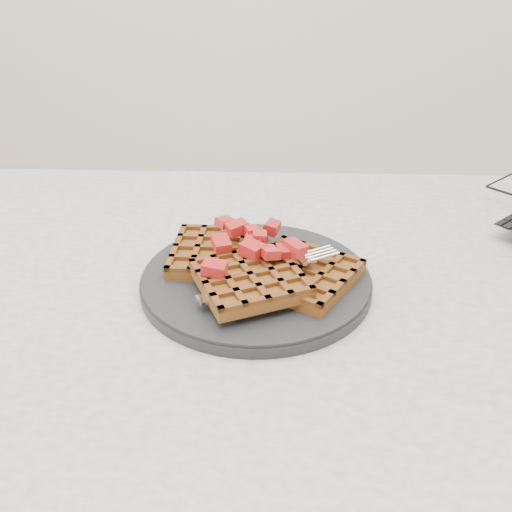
% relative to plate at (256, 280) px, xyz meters
% --- Properties ---
extents(table, '(1.20, 0.80, 0.75)m').
position_rel_plate_xyz_m(table, '(0.14, -0.03, -0.12)').
color(table, silver).
rests_on(table, ground).
extents(plate, '(0.27, 0.27, 0.02)m').
position_rel_plate_xyz_m(plate, '(0.00, 0.00, 0.00)').
color(plate, black).
rests_on(plate, table).
extents(waffles, '(0.23, 0.20, 0.03)m').
position_rel_plate_xyz_m(waffles, '(0.00, -0.00, 0.02)').
color(waffles, brown).
rests_on(waffles, plate).
extents(strawberry_pile, '(0.15, 0.15, 0.02)m').
position_rel_plate_xyz_m(strawberry_pile, '(-0.00, 0.00, 0.05)').
color(strawberry_pile, '#940000').
rests_on(strawberry_pile, waffles).
extents(fork, '(0.17, 0.11, 0.02)m').
position_rel_plate_xyz_m(fork, '(0.03, -0.03, 0.02)').
color(fork, silver).
rests_on(fork, plate).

